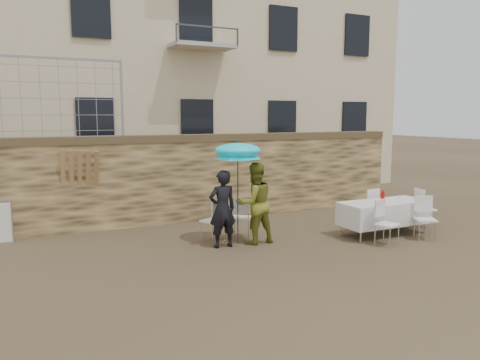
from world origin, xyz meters
name	(u,v)px	position (x,y,z in m)	size (l,w,h in m)	color
ground	(275,281)	(0.00, 0.00, 0.00)	(80.00, 80.00, 0.00)	brown
stone_wall	(179,179)	(0.00, 5.00, 1.10)	(13.00, 0.50, 2.20)	olive
chain_link_fence	(50,99)	(-3.00, 5.00, 3.10)	(3.20, 0.06, 1.80)	gray
man_suit	(222,209)	(0.02, 2.26, 0.81)	(0.59, 0.39, 1.62)	black
woman_dress	(255,203)	(0.77, 2.26, 0.87)	(0.85, 0.66, 1.75)	#9DA131
umbrella	(238,154)	(0.42, 2.36, 1.94)	(1.01, 1.01, 2.05)	#3F3F44
couple_chair_left	(212,219)	(0.02, 2.81, 0.48)	(0.48, 0.48, 0.96)	white
couple_chair_right	(241,216)	(0.72, 2.81, 0.48)	(0.48, 0.48, 0.96)	white
banquet_table	(384,203)	(3.80, 1.63, 0.73)	(2.10, 0.85, 0.78)	silver
soda_bottle	(383,197)	(3.60, 1.48, 0.91)	(0.09, 0.09, 0.26)	red
table_chair_front_left	(387,223)	(3.20, 0.88, 0.48)	(0.48, 0.48, 0.96)	white
table_chair_front_right	(426,218)	(4.30, 0.88, 0.48)	(0.48, 0.48, 0.96)	white
table_chair_back	(367,207)	(4.00, 2.43, 0.48)	(0.48, 0.48, 0.96)	white
table_chair_side	(425,208)	(5.20, 1.73, 0.48)	(0.48, 0.48, 0.96)	white
chair_stack_right	(2,221)	(-4.14, 4.74, 0.46)	(0.46, 0.40, 0.92)	white
wood_planks	(77,191)	(-2.54, 4.81, 1.00)	(0.70, 0.20, 2.00)	#A37749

